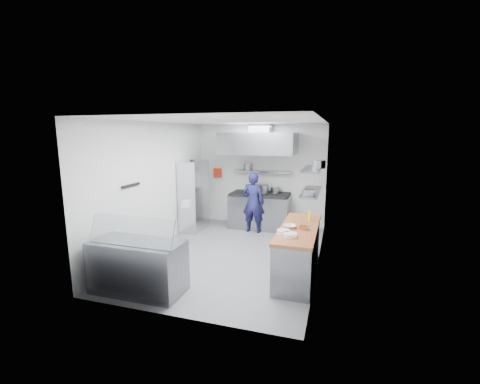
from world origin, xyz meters
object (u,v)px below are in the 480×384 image
(display_case, at_px, (138,267))
(wire_rack, at_px, (194,196))
(gas_range, at_px, (260,211))
(chef, at_px, (253,202))

(display_case, bearing_deg, wire_rack, 100.02)
(gas_range, distance_m, chef, 0.56)
(chef, xyz_separation_m, display_case, (-0.96, -3.66, -0.36))
(chef, distance_m, wire_rack, 1.58)
(gas_range, height_order, wire_rack, wire_rack)
(wire_rack, height_order, display_case, wire_rack)
(wire_rack, bearing_deg, gas_range, 23.18)
(wire_rack, distance_m, display_case, 3.49)
(chef, bearing_deg, wire_rack, 11.09)
(chef, bearing_deg, gas_range, -97.56)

